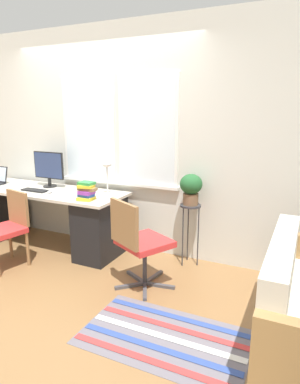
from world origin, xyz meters
The scene contains 13 objects.
ground_plane centered at (0.00, 0.00, 0.00)m, with size 14.00×14.00×0.00m, color olive.
wall_back_with_window centered at (0.01, 0.79, 1.35)m, with size 9.00×0.12×2.70m.
desk centered at (-0.65, 0.36, 0.40)m, with size 2.13×0.72×0.74m.
monitor centered at (-0.69, 0.52, 0.99)m, with size 0.45×0.17×0.45m.
keyboard centered at (-0.70, 0.25, 0.75)m, with size 0.35×0.12×0.02m.
mouse centered at (-0.44, 0.23, 0.76)m, with size 0.04×0.07×0.04m.
desk_lamp centered at (0.21, 0.48, 1.01)m, with size 0.14×0.14×0.40m.
book_stack centered at (0.13, 0.18, 0.83)m, with size 0.21×0.19×0.20m.
desk_chair_wooden centered at (-0.63, -0.28, 0.45)m, with size 0.49×0.50×0.83m.
office_chair_swivel centered at (0.92, -0.11, 0.48)m, with size 0.61×0.63×0.90m.
plant_stand centered at (1.19, 0.61, 0.60)m, with size 0.23×0.23×0.70m.
potted_plant centered at (1.19, 0.61, 0.89)m, with size 0.24×0.24×0.34m.
floor_rug_striped centered at (1.46, -0.71, 0.00)m, with size 1.28×0.77×0.01m.
Camera 1 is at (2.35, -2.84, 1.72)m, focal length 32.00 mm.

